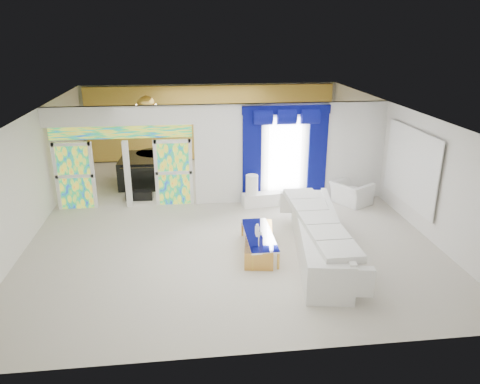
{
  "coord_description": "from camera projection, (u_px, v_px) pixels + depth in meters",
  "views": [
    {
      "loc": [
        -0.99,
        -12.08,
        5.06
      ],
      "look_at": [
        0.3,
        -1.2,
        1.1
      ],
      "focal_mm": 34.15,
      "sensor_mm": 36.0,
      "label": 1
    }
  ],
  "objects": [
    {
      "name": "blue_pelmet",
      "position": [
        286.0,
        110.0,
        13.18
      ],
      "size": [
        2.6,
        0.12,
        0.25
      ],
      "primitive_type": "cube",
      "color": "#040E4D",
      "rests_on": "dividing_wall"
    },
    {
      "name": "coffee_table",
      "position": [
        259.0,
        243.0,
        10.88
      ],
      "size": [
        0.93,
        1.99,
        0.43
      ],
      "primitive_type": "cube",
      "rotation": [
        0.0,
        0.0,
        -0.16
      ],
      "color": "#C68E3E",
      "rests_on": "ground"
    },
    {
      "name": "dividing_wall",
      "position": [
        292.0,
        153.0,
        13.78
      ],
      "size": [
        5.7,
        0.18,
        3.0
      ],
      "primitive_type": "cube",
      "color": "white",
      "rests_on": "ground"
    },
    {
      "name": "gold_curtains",
      "position": [
        212.0,
        123.0,
        18.11
      ],
      "size": [
        9.7,
        0.12,
        2.9
      ],
      "primitive_type": "cube",
      "color": "#C98930",
      "rests_on": "ground"
    },
    {
      "name": "floor",
      "position": [
        225.0,
        214.0,
        13.11
      ],
      "size": [
        12.0,
        12.0,
        0.0
      ],
      "primitive_type": "plane",
      "color": "#B7AF9E",
      "rests_on": "ground"
    },
    {
      "name": "piano_bench",
      "position": [
        140.0,
        195.0,
        14.22
      ],
      "size": [
        0.84,
        0.36,
        0.27
      ],
      "primitive_type": "cube",
      "rotation": [
        0.0,
        0.0,
        -0.05
      ],
      "color": "black",
      "rests_on": "ground"
    },
    {
      "name": "decanters",
      "position": [
        260.0,
        237.0,
        10.52
      ],
      "size": [
        0.14,
        0.95,
        0.23
      ],
      "color": "navy",
      "rests_on": "coffee_table"
    },
    {
      "name": "tv_console",
      "position": [
        79.0,
        174.0,
        15.32
      ],
      "size": [
        0.7,
        0.65,
        0.87
      ],
      "primitive_type": "cube",
      "rotation": [
        0.0,
        0.0,
        0.2
      ],
      "color": "tan",
      "rests_on": "ground"
    },
    {
      "name": "grand_piano",
      "position": [
        143.0,
        170.0,
        15.6
      ],
      "size": [
        1.51,
        1.92,
        0.94
      ],
      "primitive_type": "cube",
      "rotation": [
        0.0,
        0.0,
        -0.05
      ],
      "color": "black",
      "rests_on": "ground"
    },
    {
      "name": "blue_drape_right",
      "position": [
        317.0,
        156.0,
        13.77
      ],
      "size": [
        0.55,
        0.1,
        2.8
      ],
      "primitive_type": "cube",
      "color": "#040E4D",
      "rests_on": "ground"
    },
    {
      "name": "stained_panel_right",
      "position": [
        174.0,
        173.0,
        13.55
      ],
      "size": [
        0.95,
        0.04,
        2.0
      ],
      "primitive_type": "cube",
      "color": "#994C3F",
      "rests_on": "ground"
    },
    {
      "name": "dividing_header",
      "position": [
        120.0,
        116.0,
        12.81
      ],
      "size": [
        4.3,
        0.18,
        0.55
      ],
      "primitive_type": "cube",
      "color": "white",
      "rests_on": "dividing_wall"
    },
    {
      "name": "wall_mirror",
      "position": [
        411.0,
        167.0,
        12.2
      ],
      "size": [
        0.04,
        2.7,
        1.9
      ],
      "primitive_type": "cube",
      "color": "white",
      "rests_on": "ground"
    },
    {
      "name": "chandelier",
      "position": [
        146.0,
        105.0,
        15.14
      ],
      "size": [
        0.6,
        0.6,
        0.6
      ],
      "primitive_type": "sphere",
      "color": "gold",
      "rests_on": "ceiling"
    },
    {
      "name": "table_lamp",
      "position": [
        252.0,
        185.0,
        13.51
      ],
      "size": [
        0.36,
        0.36,
        0.58
      ],
      "primitive_type": "cylinder",
      "color": "white",
      "rests_on": "console_table"
    },
    {
      "name": "stained_panel_left",
      "position": [
        75.0,
        176.0,
        13.23
      ],
      "size": [
        0.95,
        0.04,
        2.0
      ],
      "primitive_type": "cube",
      "color": "#994C3F",
      "rests_on": "ground"
    },
    {
      "name": "white_sofa",
      "position": [
        318.0,
        238.0,
        10.68
      ],
      "size": [
        1.62,
        4.47,
        0.83
      ],
      "primitive_type": "cube",
      "rotation": [
        0.0,
        0.0,
        -0.16
      ],
      "color": "white",
      "rests_on": "ground"
    },
    {
      "name": "console_table",
      "position": [
        262.0,
        199.0,
        13.71
      ],
      "size": [
        1.2,
        0.52,
        0.39
      ],
      "primitive_type": "cube",
      "rotation": [
        0.0,
        0.0,
        0.13
      ],
      "color": "white",
      "rests_on": "ground"
    },
    {
      "name": "stained_transom",
      "position": [
        121.0,
        132.0,
        12.97
      ],
      "size": [
        4.0,
        0.05,
        0.35
      ],
      "primitive_type": "cube",
      "color": "#994C3F",
      "rests_on": "dividing_header"
    },
    {
      "name": "armchair",
      "position": [
        351.0,
        193.0,
        13.82
      ],
      "size": [
        1.32,
        1.37,
        0.68
      ],
      "primitive_type": "imported",
      "rotation": [
        0.0,
        0.0,
        2.1
      ],
      "color": "white",
      "rests_on": "ground"
    },
    {
      "name": "blue_drape_left",
      "position": [
        252.0,
        158.0,
        13.55
      ],
      "size": [
        0.55,
        0.1,
        2.8
      ],
      "primitive_type": "cube",
      "color": "#040E4D",
      "rests_on": "ground"
    },
    {
      "name": "window_pane",
      "position": [
        285.0,
        155.0,
        13.67
      ],
      "size": [
        1.0,
        0.02,
        2.3
      ],
      "primitive_type": "cube",
      "color": "white",
      "rests_on": "dividing_wall"
    }
  ]
}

